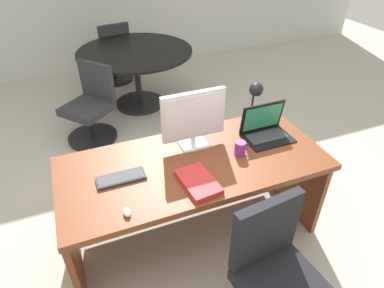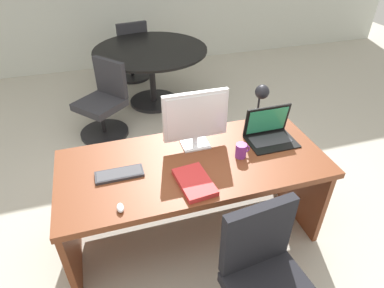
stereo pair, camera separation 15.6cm
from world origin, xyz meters
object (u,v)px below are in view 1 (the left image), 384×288
Objects in this scene: laptop at (265,126)px; keyboard at (121,178)px; mouse at (127,212)px; meeting_table at (136,64)px; desk_lamp at (255,94)px; coffee_mug at (240,148)px; desk at (192,178)px; meeting_chair_near at (92,111)px; meeting_chair_far at (114,59)px; book at (198,182)px; office_chair at (275,285)px; monitor at (194,117)px.

laptop reaches higher than keyboard.
laptop reaches higher than mouse.
desk_lamp is at bearing -76.54° from meeting_table.
coffee_mug is 2.40m from meeting_table.
meeting_chair_near reaches higher than desk.
meeting_chair_far is at bearing 90.02° from desk.
desk is at bearing -72.75° from meeting_chair_near.
meeting_chair_near is (-0.68, -0.58, -0.24)m from meeting_table.
meeting_chair_far reaches higher than coffee_mug.
laptop is 2.29m from meeting_table.
book is at bearing -26.78° from keyboard.
meeting_chair_near is (0.01, 2.08, -0.43)m from mouse.
desk_lamp reaches higher than laptop.
mouse is 0.09× the size of meeting_chair_near.
desk_lamp reaches higher than meeting_chair_near.
office_chair reaches higher than meeting_chair_far.
keyboard is (-0.51, -0.05, 0.20)m from desk.
keyboard is at bearing -165.39° from desk_lamp.
meeting_chair_far is at bearing 80.96° from keyboard.
keyboard is 1.21m from desk_lamp.
meeting_chair_near reaches higher than book.
monitor is 3.10m from meeting_chair_far.
laptop is 3.20m from meeting_chair_far.
meeting_chair_near reaches higher than mouse.
meeting_chair_far is at bearing 88.95° from book.
keyboard is 0.85m from coffee_mug.
coffee_mug is at bearing 17.01° from mouse.
laptop is 0.25× the size of meeting_table.
office_chair reaches higher than mouse.
meeting_table is (-0.48, 2.23, -0.25)m from laptop.
keyboard reaches higher than desk.
monitor is at bearing 71.94° from book.
meeting_table is 1.69× the size of meeting_chair_near.
book is at bearing 10.29° from mouse.
coffee_mug is 0.07× the size of meeting_table.
coffee_mug is at bearing -84.10° from meeting_chair_far.
book is 2.58m from meeting_table.
meeting_chair_near is at bearing 89.73° from mouse.
office_chair is (-0.45, -0.94, -0.45)m from laptop.
desk_lamp is at bearing -51.42° from meeting_chair_near.
monitor is 0.58m from desk_lamp.
meeting_table is (0.15, 2.30, 0.02)m from desk.
book reaches higher than desk.
laptop reaches higher than desk.
meeting_chair_far is at bearing 102.29° from desk_lamp.
desk_lamp is at bearing 48.99° from coffee_mug.
monitor is at bearing 96.44° from office_chair.
desk is 0.69m from laptop.
coffee_mug is at bearing -64.30° from meeting_chair_near.
office_chair is at bearing -87.40° from meeting_chair_far.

